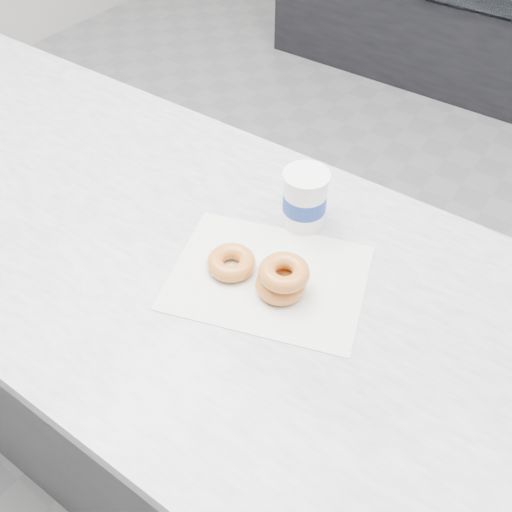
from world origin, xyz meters
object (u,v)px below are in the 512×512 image
Objects in this scene: donut_single at (231,262)px; coffee_cup at (305,199)px; donut_stack at (282,279)px; counter at (155,349)px.

coffee_cup reaches higher than donut_single.
donut_stack is at bearing -58.68° from coffee_cup.
counter is 34.72× the size of donut_single.
donut_single is at bearing -91.09° from coffee_cup.
coffee_cup reaches higher than counter.
coffee_cup is (0.04, 0.18, 0.04)m from donut_single.
donut_single is (0.26, 0.01, 0.47)m from counter.
donut_stack is (0.36, 0.01, 0.48)m from counter.
counter is 0.53m from donut_single.
donut_single is 0.10m from donut_stack.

